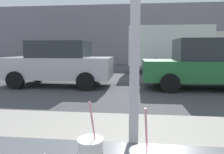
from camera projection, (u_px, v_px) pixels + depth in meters
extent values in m
plane|color=#424244|center=(134.00, 82.00, 9.07)|extent=(60.00, 60.00, 0.00)
cube|color=#9E998E|center=(134.00, 152.00, 2.75)|extent=(16.00, 2.80, 0.14)
cube|color=#35373A|center=(134.00, 146.00, 1.09)|extent=(2.26, 0.02, 0.02)
cube|color=#9E9EA3|center=(136.00, 5.00, 1.04)|extent=(0.05, 0.08, 1.43)
cube|color=gray|center=(135.00, 35.00, 19.87)|extent=(28.00, 1.20, 5.52)
cylinder|color=black|center=(91.00, 143.00, 0.80)|extent=(0.09, 0.09, 0.01)
cylinder|color=white|center=(91.00, 141.00, 0.80)|extent=(0.10, 0.10, 0.01)
cylinder|color=pink|center=(94.00, 125.00, 0.78)|extent=(0.02, 0.05, 0.20)
cylinder|color=white|center=(143.00, 153.00, 0.72)|extent=(0.09, 0.09, 0.01)
cylinder|color=pink|center=(148.00, 136.00, 0.70)|extent=(0.02, 0.03, 0.20)
cube|color=#BCBCC1|center=(58.00, 67.00, 8.00)|extent=(4.10, 1.72, 0.78)
cube|color=#282D33|center=(60.00, 49.00, 7.90)|extent=(2.13, 1.52, 0.61)
cylinder|color=black|center=(95.00, 75.00, 8.77)|extent=(0.64, 0.18, 0.64)
cylinder|color=black|center=(86.00, 81.00, 7.07)|extent=(0.64, 0.18, 0.64)
cylinder|color=black|center=(38.00, 74.00, 9.04)|extent=(0.64, 0.18, 0.64)
cylinder|color=black|center=(15.00, 80.00, 7.34)|extent=(0.64, 0.18, 0.64)
cube|color=#236B38|center=(205.00, 70.00, 7.43)|extent=(4.38, 1.85, 0.70)
cube|color=#282D33|center=(209.00, 50.00, 7.32)|extent=(2.28, 1.63, 0.76)
cylinder|color=black|center=(162.00, 76.00, 8.53)|extent=(0.64, 0.18, 0.64)
cylinder|color=black|center=(170.00, 83.00, 6.70)|extent=(0.64, 0.18, 0.64)
cube|color=silver|center=(168.00, 46.00, 12.39)|extent=(4.61, 2.20, 2.26)
cube|color=beige|center=(222.00, 49.00, 12.08)|extent=(1.90, 2.10, 1.90)
cylinder|color=black|center=(214.00, 64.00, 13.25)|extent=(0.90, 0.24, 0.90)
cylinder|color=black|center=(152.00, 64.00, 13.71)|extent=(0.90, 0.24, 0.90)
cylinder|color=black|center=(156.00, 66.00, 11.55)|extent=(0.90, 0.24, 0.90)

